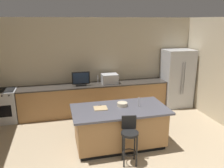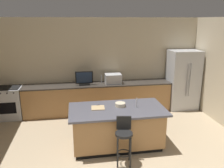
{
  "view_description": "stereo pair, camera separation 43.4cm",
  "coord_description": "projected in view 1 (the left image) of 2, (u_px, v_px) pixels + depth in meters",
  "views": [
    {
      "loc": [
        -1.17,
        -2.07,
        2.78
      ],
      "look_at": [
        0.13,
        3.14,
        1.25
      ],
      "focal_mm": 36.57,
      "sensor_mm": 36.0,
      "label": 1
    },
    {
      "loc": [
        -0.75,
        -2.16,
        2.78
      ],
      "look_at": [
        0.13,
        3.14,
        1.25
      ],
      "focal_mm": 36.57,
      "sensor_mm": 36.0,
      "label": 2
    }
  ],
  "objects": [
    {
      "name": "wall_back",
      "position": [
        95.0,
        65.0,
        7.06
      ],
      "size": [
        6.77,
        0.12,
        2.84
      ],
      "primitive_type": "cube",
      "color": "beige",
      "rests_on": "ground_plane"
    },
    {
      "name": "counter_back",
      "position": [
        95.0,
        99.0,
        6.95
      ],
      "size": [
        4.44,
        0.62,
        0.91
      ],
      "color": "#9E7042",
      "rests_on": "ground_plane"
    },
    {
      "name": "kitchen_island",
      "position": [
        120.0,
        126.0,
        5.12
      ],
      "size": [
        2.1,
        1.1,
        0.9
      ],
      "color": "black",
      "rests_on": "ground_plane"
    },
    {
      "name": "refrigerator",
      "position": [
        177.0,
        78.0,
        7.41
      ],
      "size": [
        0.92,
        0.73,
        1.87
      ],
      "color": "#B7BABF",
      "rests_on": "ground_plane"
    },
    {
      "name": "range_oven",
      "position": [
        3.0,
        106.0,
        6.34
      ],
      "size": [
        0.78,
        0.63,
        0.93
      ],
      "color": "#B7BABF",
      "rests_on": "ground_plane"
    },
    {
      "name": "microwave",
      "position": [
        110.0,
        79.0,
        6.89
      ],
      "size": [
        0.48,
        0.36,
        0.29
      ],
      "primitive_type": "cube",
      "color": "#B7BABF",
      "rests_on": "counter_back"
    },
    {
      "name": "tv_monitor",
      "position": [
        81.0,
        79.0,
        6.63
      ],
      "size": [
        0.52,
        0.16,
        0.41
      ],
      "color": "black",
      "rests_on": "counter_back"
    },
    {
      "name": "sink_faucet_back",
      "position": [
        98.0,
        79.0,
        6.91
      ],
      "size": [
        0.02,
        0.02,
        0.24
      ],
      "primitive_type": "cylinder",
      "color": "#B2B2B7",
      "rests_on": "counter_back"
    },
    {
      "name": "sink_faucet_island",
      "position": [
        139.0,
        102.0,
        5.07
      ],
      "size": [
        0.02,
        0.02,
        0.22
      ],
      "primitive_type": "cylinder",
      "color": "#B2B2B7",
      "rests_on": "kitchen_island"
    },
    {
      "name": "bar_stool_center",
      "position": [
        130.0,
        136.0,
        4.45
      ],
      "size": [
        0.34,
        0.36,
        0.96
      ],
      "rotation": [
        0.0,
        0.0,
        -0.17
      ],
      "color": "black",
      "rests_on": "ground_plane"
    },
    {
      "name": "fruit_bowl",
      "position": [
        122.0,
        104.0,
        5.11
      ],
      "size": [
        0.23,
        0.23,
        0.08
      ],
      "primitive_type": "cylinder",
      "color": "beige",
      "rests_on": "kitchen_island"
    },
    {
      "name": "cell_phone",
      "position": [
        101.0,
        106.0,
        5.09
      ],
      "size": [
        0.13,
        0.17,
        0.01
      ],
      "primitive_type": "cube",
      "rotation": [
        0.0,
        0.0,
        0.44
      ],
      "color": "black",
      "rests_on": "kitchen_island"
    },
    {
      "name": "cutting_board",
      "position": [
        101.0,
        108.0,
        4.98
      ],
      "size": [
        0.3,
        0.28,
        0.02
      ],
      "primitive_type": "cube",
      "rotation": [
        0.0,
        0.0,
        -0.06
      ],
      "color": "tan",
      "rests_on": "kitchen_island"
    }
  ]
}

